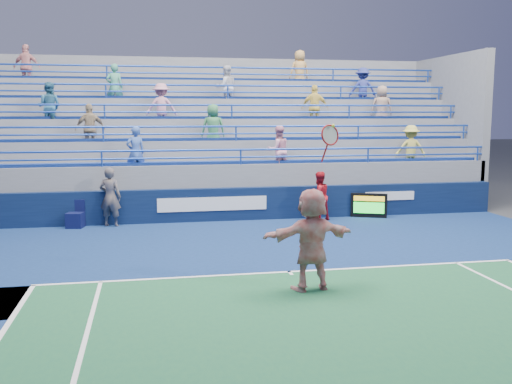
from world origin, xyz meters
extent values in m
plane|color=#333538|center=(0.00, 0.00, 0.00)|extent=(120.00, 120.00, 0.00)
cube|color=#0F254E|center=(0.00, 2.20, 0.01)|extent=(18.00, 8.40, 0.02)
cube|color=white|center=(0.00, 0.00, 0.02)|extent=(11.00, 0.10, 0.01)
cube|color=white|center=(0.00, -0.10, 0.02)|extent=(0.08, 0.30, 0.01)
cube|color=#091533|center=(0.00, 6.50, 0.55)|extent=(18.00, 0.30, 1.10)
cube|color=white|center=(-1.00, 6.34, 0.60)|extent=(3.60, 0.02, 0.45)
cube|color=white|center=(5.20, 6.34, 0.70)|extent=(1.80, 0.02, 0.30)
cube|color=slate|center=(0.00, 9.45, 0.55)|extent=(18.00, 5.60, 1.10)
cube|color=slate|center=(0.00, 9.45, 0.93)|extent=(18.00, 5.60, 1.85)
cube|color=navy|center=(0.00, 7.10, 1.90)|extent=(17.40, 0.45, 0.10)
cylinder|color=#2047AD|center=(0.00, 6.70, 2.35)|extent=(18.00, 0.07, 0.07)
cube|color=slate|center=(0.00, 9.95, 1.30)|extent=(18.00, 4.60, 2.60)
cube|color=navy|center=(0.00, 8.10, 2.65)|extent=(17.40, 0.45, 0.10)
cylinder|color=#2047AD|center=(0.00, 7.70, 3.10)|extent=(18.00, 0.07, 0.07)
cube|color=slate|center=(0.00, 10.45, 1.68)|extent=(18.00, 3.60, 3.35)
cube|color=navy|center=(0.00, 9.10, 3.40)|extent=(17.40, 0.45, 0.10)
cylinder|color=#2047AD|center=(0.00, 8.70, 3.85)|extent=(18.00, 0.07, 0.07)
cube|color=slate|center=(0.00, 10.95, 2.05)|extent=(18.00, 2.60, 4.10)
cube|color=navy|center=(0.00, 10.10, 4.15)|extent=(17.40, 0.45, 0.10)
cylinder|color=#2047AD|center=(0.00, 9.70, 4.60)|extent=(18.00, 0.07, 0.07)
cube|color=slate|center=(0.00, 11.45, 2.42)|extent=(18.00, 1.60, 4.85)
cube|color=navy|center=(0.00, 11.10, 4.90)|extent=(17.40, 0.45, 0.10)
cylinder|color=#2047AD|center=(0.00, 10.70, 5.35)|extent=(18.00, 0.07, 0.07)
imported|color=#377948|center=(-0.76, 8.10, 3.03)|extent=(0.84, 0.55, 1.70)
imported|color=navy|center=(5.56, 10.10, 4.53)|extent=(1.18, 0.79, 1.70)
imported|color=pink|center=(-7.45, 11.10, 5.28)|extent=(1.05, 0.59, 1.70)
imported|color=#CD859D|center=(-2.52, 9.10, 3.78)|extent=(1.11, 0.64, 1.70)
imported|color=silver|center=(-0.01, 10.10, 4.53)|extent=(0.91, 0.76, 1.70)
imported|color=#E4A958|center=(3.19, 11.10, 5.28)|extent=(0.89, 0.64, 1.70)
imported|color=#2D6788|center=(-6.40, 9.10, 3.78)|extent=(0.95, 0.82, 1.70)
imported|color=#459878|center=(-4.20, 10.10, 4.53)|extent=(0.62, 0.41, 1.70)
imported|color=#988365|center=(-4.95, 8.10, 3.03)|extent=(1.07, 0.67, 1.70)
imported|color=pink|center=(1.38, 7.10, 2.28)|extent=(0.92, 0.78, 1.70)
imported|color=#FBDC61|center=(3.26, 9.10, 3.78)|extent=(1.06, 0.61, 1.70)
imported|color=#CBBD4F|center=(6.28, 7.10, 2.28)|extent=(1.21, 0.85, 1.70)
imported|color=tan|center=(5.98, 9.10, 3.78)|extent=(0.95, 0.75, 1.70)
imported|color=#3555A1|center=(-3.44, 7.10, 2.28)|extent=(0.71, 0.56, 1.70)
cube|color=black|center=(4.34, 6.11, 0.42)|extent=(1.17, 0.59, 0.84)
cube|color=gold|center=(4.34, 6.04, 0.67)|extent=(1.03, 0.02, 0.17)
cube|color=#19E533|center=(4.34, 6.04, 0.36)|extent=(1.03, 0.02, 0.38)
cube|color=#0B1038|center=(-5.32, 6.15, 0.24)|extent=(0.58, 0.58, 0.49)
cube|color=#0B1038|center=(-5.32, 6.37, 0.68)|extent=(0.49, 0.15, 0.38)
imported|color=silver|center=(0.12, -1.30, 1.04)|extent=(2.00, 0.89, 2.08)
torus|color=#AF1517|center=(0.47, -1.30, 3.13)|extent=(0.43, 0.24, 0.42)
cylinder|color=#AF1517|center=(0.37, -1.30, 2.78)|extent=(0.09, 0.24, 0.38)
sphere|color=yellow|center=(0.52, -1.35, 3.31)|extent=(0.07, 0.07, 0.07)
imported|color=#141E39|center=(-4.24, 6.19, 0.94)|extent=(0.80, 0.64, 1.89)
imported|color=#B5141F|center=(2.49, 5.91, 0.82)|extent=(0.95, 0.84, 1.65)
camera|label=1|loc=(-3.06, -12.06, 3.54)|focal=40.00mm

